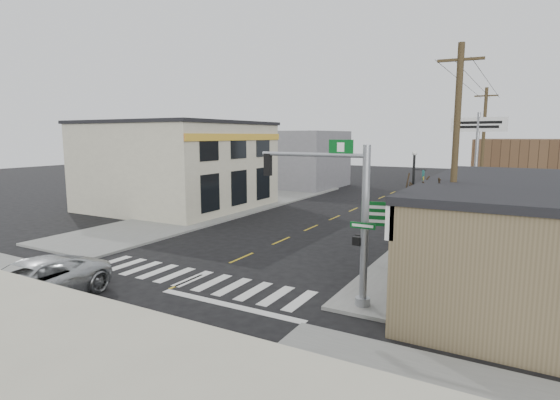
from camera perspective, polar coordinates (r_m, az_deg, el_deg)
The scene contains 20 objects.
ground at distance 18.55m, azimuth -12.10°, elevation -10.38°, with size 140.00×140.00×0.00m, color black.
sidewalk_right at distance 26.91m, azimuth 22.75°, elevation -4.81°, with size 6.00×38.00×0.13m, color slate.
sidewalk_left at distance 33.84m, azimuth -9.10°, elevation -1.63°, with size 6.00×38.00×0.13m, color slate.
center_line at distance 24.86m, azimuth 0.17°, elevation -5.33°, with size 0.12×56.00×0.01m, color gold.
crosswalk at distance 18.84m, azimuth -11.29°, elevation -10.05°, with size 11.00×2.20×0.01m, color silver.
left_building at distance 36.77m, azimuth -13.17°, elevation 4.29°, with size 12.00×12.00×6.80m, color #BCB79D.
bldg_distant_right at distance 43.23m, azimuth 29.53°, elevation 3.21°, with size 8.00×10.00×5.60m, color brown.
bldg_distant_left at distance 50.58m, azimuth 2.46°, elevation 5.36°, with size 9.00×10.00×6.40m, color slate.
suv at distance 17.81m, azimuth -30.01°, elevation -9.52°, with size 2.59×5.62×1.56m, color #B6BABB.
traffic_signal_pole at distance 15.04m, azimuth 8.64°, elevation -0.93°, with size 4.47×0.37×5.66m.
guide_sign at distance 20.11m, azimuth 13.05°, elevation -2.73°, with size 1.76×0.14×3.08m.
fire_hydrant at distance 21.83m, azimuth 19.91°, elevation -6.52°, with size 0.20×0.20×0.65m.
ped_crossing_sign at distance 24.96m, azimuth 16.32°, elevation -0.62°, with size 1.15×0.08×2.96m.
lamp_post at distance 24.60m, azimuth 17.11°, elevation 1.30°, with size 0.65×0.51×4.98m.
dance_center_sign at distance 31.13m, azimuth 24.38°, elevation 7.01°, with size 3.41×0.21×7.25m.
bare_tree at distance 17.25m, azimuth 18.31°, elevation 1.95°, with size 2.53×2.53×5.05m.
shrub_front at distance 15.71m, azimuth 25.27°, elevation -11.95°, with size 1.44×1.44×1.08m, color #163E16.
shrub_back at distance 22.16m, azimuth 25.26°, elevation -6.58°, with size 0.97×0.97×0.73m, color black.
utility_pole_near at distance 17.26m, azimuth 21.82°, elevation 3.98°, with size 1.57×0.24×9.04m.
utility_pole_far at distance 36.17m, azimuth 24.95°, elevation 6.02°, with size 1.61×0.24×9.28m.
Camera 1 is at (11.70, -13.12, 5.93)m, focal length 28.00 mm.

